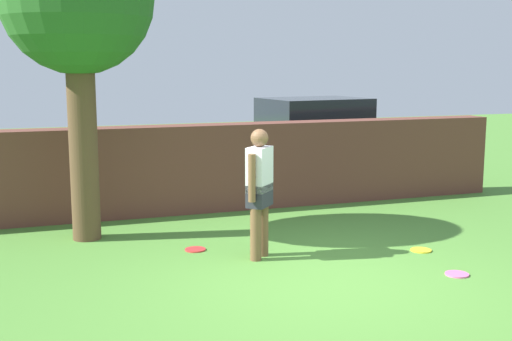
# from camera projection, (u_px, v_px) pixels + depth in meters

# --- Properties ---
(ground_plane) EXTENTS (40.00, 40.00, 0.00)m
(ground_plane) POSITION_uv_depth(u_px,v_px,m) (325.00, 284.00, 7.19)
(ground_plane) COLOR #4C8433
(brick_wall) EXTENTS (13.07, 0.50, 1.43)m
(brick_wall) POSITION_uv_depth(u_px,v_px,m) (132.00, 172.00, 10.33)
(brick_wall) COLOR brown
(brick_wall) RESTS_ON ground
(tree) EXTENTS (2.02, 2.02, 4.27)m
(tree) POSITION_uv_depth(u_px,v_px,m) (77.00, 4.00, 8.55)
(tree) COLOR brown
(tree) RESTS_ON ground
(person) EXTENTS (0.41, 0.42, 1.62)m
(person) POSITION_uv_depth(u_px,v_px,m) (259.00, 187.00, 8.02)
(person) COLOR brown
(person) RESTS_ON ground
(car) EXTENTS (4.38, 2.34, 1.72)m
(car) POSITION_uv_depth(u_px,v_px,m) (314.00, 140.00, 13.34)
(car) COLOR #0C4C2D
(car) RESTS_ON ground
(frisbee_red) EXTENTS (0.27, 0.27, 0.02)m
(frisbee_red) POSITION_uv_depth(u_px,v_px,m) (195.00, 249.00, 8.50)
(frisbee_red) COLOR red
(frisbee_red) RESTS_ON ground
(frisbee_pink) EXTENTS (0.27, 0.27, 0.02)m
(frisbee_pink) POSITION_uv_depth(u_px,v_px,m) (457.00, 274.00, 7.49)
(frisbee_pink) COLOR pink
(frisbee_pink) RESTS_ON ground
(frisbee_yellow) EXTENTS (0.27, 0.27, 0.02)m
(frisbee_yellow) POSITION_uv_depth(u_px,v_px,m) (421.00, 250.00, 8.47)
(frisbee_yellow) COLOR yellow
(frisbee_yellow) RESTS_ON ground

